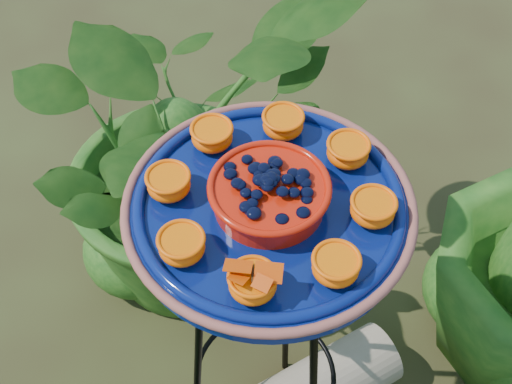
% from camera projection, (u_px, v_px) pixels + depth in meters
% --- Properties ---
extents(tripod_stand, '(0.37, 0.39, 0.95)m').
position_uv_depth(tripod_stand, '(266.00, 325.00, 1.53)').
color(tripod_stand, black).
rests_on(tripod_stand, ground).
extents(feeder_dish, '(0.52, 0.52, 0.11)m').
position_uv_depth(feeder_dish, '(269.00, 205.00, 1.21)').
color(feeder_dish, '#07175C').
rests_on(feeder_dish, tripod_stand).
extents(shrub_back_left, '(1.14, 1.19, 1.03)m').
position_uv_depth(shrub_back_left, '(178.00, 144.00, 1.96)').
color(shrub_back_left, '#174813').
rests_on(shrub_back_left, ground).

